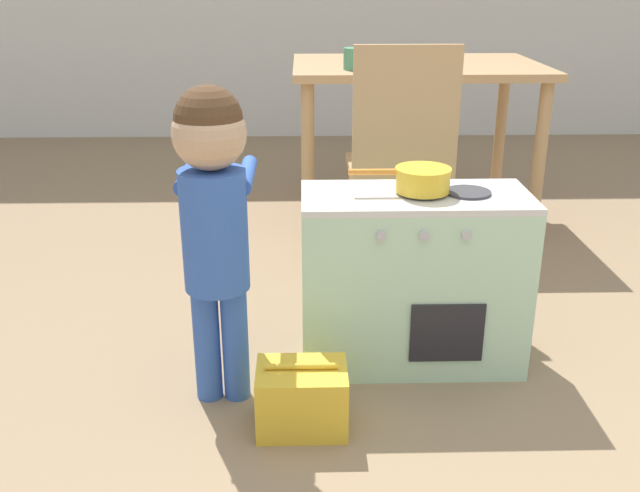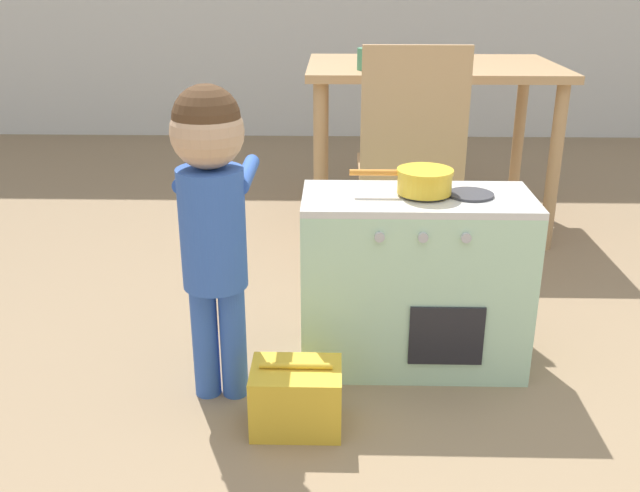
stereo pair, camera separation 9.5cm
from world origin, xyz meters
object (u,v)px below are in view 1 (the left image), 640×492
Objects in this scene: child_figure at (213,201)px; toy_basket at (302,398)px; toy_pot at (422,178)px; cup_on_table at (355,59)px; play_kitchen at (412,279)px; dining_table at (416,87)px; dining_chair_near at (400,159)px.

child_figure reaches higher than toy_basket.
cup_on_table is (-0.12, 1.09, 0.21)m from toy_pot.
dining_table is at bearing 81.73° from play_kitchen.
child_figure reaches higher than dining_table.
dining_chair_near reaches higher than toy_pot.
dining_table is at bearing 82.30° from toy_pot.
play_kitchen is at bearing 46.48° from toy_basket.
play_kitchen is at bearing 19.32° from child_figure.
toy_pot reaches higher than play_kitchen.
toy_pot is at bearing -83.57° from cup_on_table.
toy_pot is at bearing -92.05° from dining_chair_near.
dining_table reaches higher than toy_basket.
cup_on_table is (-0.15, 0.45, 0.32)m from dining_chair_near.
toy_pot is 1.11m from cup_on_table.
child_figure is at bearing -125.92° from dining_chair_near.
dining_chair_near is (0.38, 0.99, 0.40)m from toy_basket.
toy_basket is at bearing -35.01° from child_figure.
toy_basket is at bearing -99.08° from cup_on_table.
toy_basket is 0.26× the size of dining_chair_near.
dining_chair_near reaches higher than toy_basket.
dining_chair_near is at bearing -102.94° from dining_table.
dining_table is at bearing 35.56° from cup_on_table.
child_figure is at bearing -109.61° from cup_on_table.
play_kitchen is 0.68m from child_figure.
toy_basket is 1.83m from dining_table.
toy_pot is (0.01, 0.00, 0.32)m from play_kitchen.
dining_chair_near is 0.57m from cup_on_table.
child_figure is 0.80× the size of dining_table.
toy_basket is at bearing -110.76° from dining_chair_near.
child_figure reaches higher than cup_on_table.
dining_table reaches higher than play_kitchen.
cup_on_table is at bearing -144.44° from dining_table.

